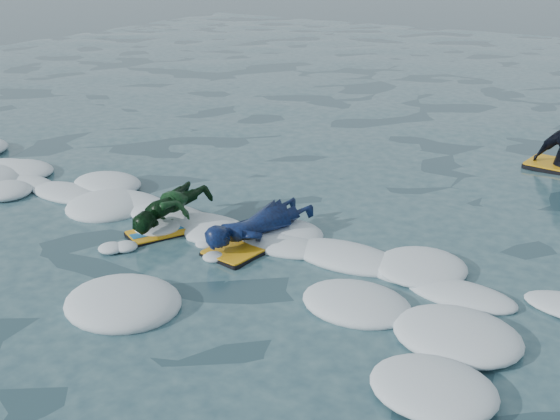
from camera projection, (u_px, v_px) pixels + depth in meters
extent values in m
plane|color=#1C3643|center=(159.00, 288.00, 7.14)|extent=(120.00, 120.00, 0.00)
cube|color=black|center=(247.00, 247.00, 7.98)|extent=(0.67, 1.08, 0.05)
cube|color=orange|center=(247.00, 244.00, 7.97)|extent=(0.65, 1.06, 0.02)
imported|color=navy|center=(259.00, 224.00, 8.11)|extent=(0.84, 1.61, 0.37)
cube|color=black|center=(163.00, 233.00, 8.35)|extent=(0.77, 0.93, 0.04)
cube|color=orange|center=(162.00, 231.00, 8.34)|extent=(0.75, 0.91, 0.01)
cube|color=#1668AA|center=(162.00, 230.00, 8.34)|extent=(0.48, 0.76, 0.00)
imported|color=#113F18|center=(172.00, 210.00, 8.42)|extent=(0.63, 1.24, 0.46)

